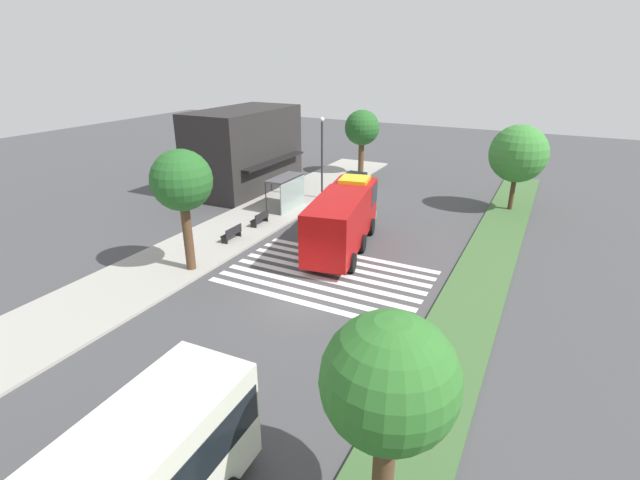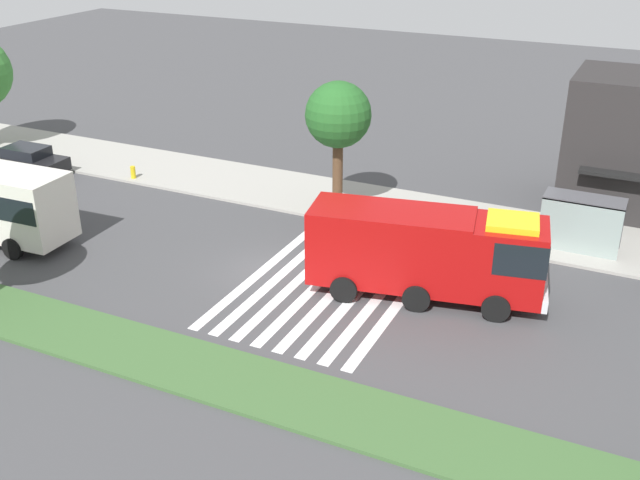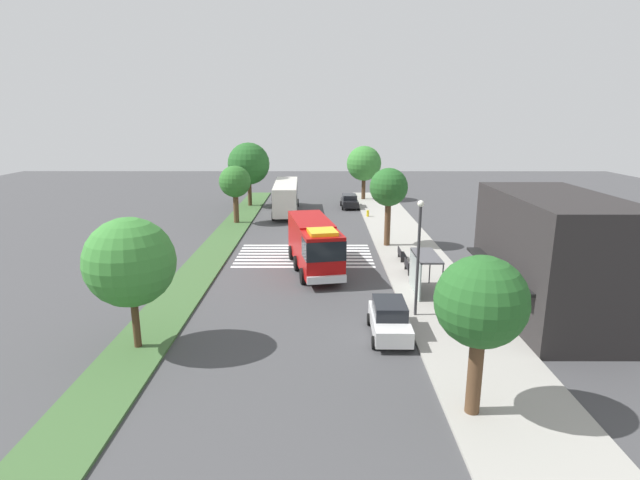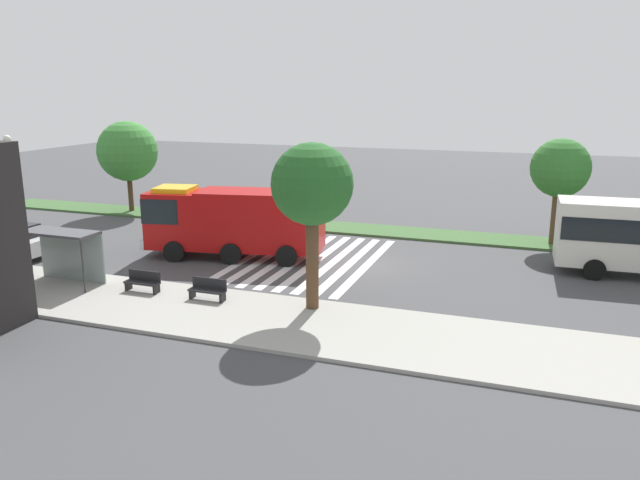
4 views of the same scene
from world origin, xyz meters
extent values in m
plane|color=#424244|center=(0.00, 0.00, 0.00)|extent=(120.00, 120.00, 0.00)
cube|color=#9E9B93|center=(0.00, 8.74, 0.07)|extent=(60.00, 5.39, 0.14)
cube|color=#3D6033|center=(0.00, -7.55, 0.07)|extent=(60.00, 3.00, 0.14)
cube|color=silver|center=(-0.24, 0.00, 0.01)|extent=(0.45, 10.89, 0.01)
cube|color=silver|center=(0.66, 0.00, 0.01)|extent=(0.45, 10.89, 0.01)
cube|color=silver|center=(1.56, 0.00, 0.01)|extent=(0.45, 10.89, 0.01)
cube|color=silver|center=(2.46, 0.00, 0.01)|extent=(0.45, 10.89, 0.01)
cube|color=silver|center=(3.36, 0.00, 0.01)|extent=(0.45, 10.89, 0.01)
cube|color=silver|center=(4.26, 0.00, 0.01)|extent=(0.45, 10.89, 0.01)
cube|color=silver|center=(5.16, 0.00, 0.01)|extent=(0.45, 10.89, 0.01)
cube|color=silver|center=(6.06, 0.00, 0.01)|extent=(0.45, 10.89, 0.01)
cube|color=#A50C0C|center=(9.87, 1.43, 2.02)|extent=(3.20, 3.06, 2.95)
cube|color=#A50C0C|center=(5.35, 0.56, 2.08)|extent=(6.82, 3.76, 3.05)
cube|color=black|center=(10.28, 1.51, 2.61)|extent=(2.45, 2.94, 1.30)
cube|color=silver|center=(11.33, 1.71, 0.80)|extent=(0.72, 2.58, 0.50)
cube|color=yellow|center=(9.87, 1.43, 3.62)|extent=(2.24, 2.14, 0.24)
cylinder|color=black|center=(9.36, 2.64, 0.55)|extent=(1.14, 0.50, 1.10)
cylinder|color=black|center=(9.85, 0.11, 0.55)|extent=(1.14, 0.50, 1.10)
cylinder|color=black|center=(3.53, 1.52, 0.55)|extent=(1.14, 0.50, 1.10)
cylinder|color=black|center=(4.02, -1.02, 0.55)|extent=(1.14, 0.50, 1.10)
cylinder|color=black|center=(6.37, 2.07, 0.55)|extent=(1.14, 0.50, 1.10)
cylinder|color=black|center=(6.86, -0.47, 0.55)|extent=(1.14, 0.50, 1.10)
cube|color=black|center=(-18.34, 4.85, 0.69)|extent=(4.33, 2.00, 0.74)
cube|color=black|center=(-18.56, 4.84, 1.35)|extent=(2.44, 1.72, 0.57)
cylinder|color=black|center=(-16.95, 5.83, 0.32)|extent=(0.65, 0.24, 0.64)
cylinder|color=black|center=(-16.90, 3.94, 0.32)|extent=(0.65, 0.24, 0.64)
cylinder|color=black|center=(-19.78, 5.76, 0.32)|extent=(0.65, 0.24, 0.64)
cylinder|color=black|center=(-19.73, 3.87, 0.32)|extent=(0.65, 0.24, 0.64)
cylinder|color=black|center=(-10.86, -3.84, 0.50)|extent=(1.01, 0.34, 1.00)
cylinder|color=black|center=(-10.95, -1.29, 0.50)|extent=(1.01, 0.34, 1.00)
cube|color=#4C4C51|center=(11.78, 7.93, 2.54)|extent=(3.50, 1.40, 0.12)
cube|color=#8C9E99|center=(11.78, 7.27, 1.34)|extent=(3.50, 0.08, 2.40)
cylinder|color=#333338|center=(10.08, 8.58, 1.34)|extent=(0.08, 0.08, 2.40)
cylinder|color=#333338|center=(13.48, 8.58, 1.34)|extent=(0.08, 0.08, 2.40)
cube|color=black|center=(7.78, 7.67, 0.55)|extent=(1.60, 0.50, 0.08)
cube|color=black|center=(7.78, 7.45, 0.82)|extent=(1.60, 0.06, 0.45)
cube|color=black|center=(7.06, 7.67, 0.33)|extent=(0.08, 0.45, 0.37)
cube|color=black|center=(8.50, 7.67, 0.33)|extent=(0.08, 0.45, 0.37)
cube|color=black|center=(4.57, 7.67, 0.55)|extent=(1.60, 0.50, 0.08)
cube|color=black|center=(4.57, 7.45, 0.82)|extent=(1.60, 0.06, 0.45)
cube|color=black|center=(3.85, 7.67, 0.33)|extent=(0.08, 0.45, 0.37)
cube|color=black|center=(5.29, 7.67, 0.33)|extent=(0.08, 0.45, 0.37)
cylinder|color=#513823|center=(0.09, 7.05, 2.10)|extent=(0.51, 0.51, 3.92)
sphere|color=#235B23|center=(0.09, 7.05, 5.19)|extent=(3.23, 3.23, 3.23)
cylinder|color=gold|center=(-12.37, 6.55, 0.49)|extent=(0.28, 0.28, 0.70)
camera|label=1|loc=(-17.61, -10.05, 11.42)|focal=26.18mm
camera|label=2|loc=(14.47, -25.17, 14.98)|focal=42.21mm
camera|label=3|loc=(41.18, 1.34, 10.99)|focal=27.50mm
camera|label=4|loc=(-8.19, 29.37, 8.87)|focal=34.91mm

